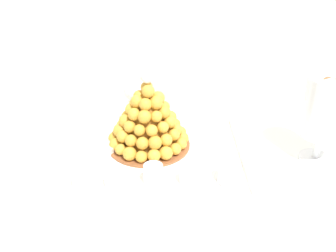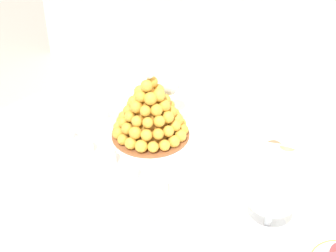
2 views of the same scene
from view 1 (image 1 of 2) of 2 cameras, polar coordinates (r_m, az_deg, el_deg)
name	(u,v)px [view 1 (image 1 of 2)]	position (r m, az deg, el deg)	size (l,w,h in m)	color
buffet_table	(206,198)	(1.28, 5.29, -9.99)	(1.41, 0.86, 0.74)	brown
serving_tray	(154,157)	(1.25, -1.96, -4.34)	(0.54, 0.44, 0.02)	white
croquembouche	(148,119)	(1.26, -2.79, 0.96)	(0.26, 0.26, 0.25)	brown
dessert_cup_left	(82,180)	(1.13, -11.93, -7.42)	(0.05, 0.05, 0.05)	silver
dessert_cup_mid_left	(116,180)	(1.12, -7.27, -7.45)	(0.06, 0.06, 0.05)	silver
dessert_cup_centre	(153,175)	(1.12, -2.06, -6.87)	(0.05, 0.05, 0.06)	silver
dessert_cup_mid_right	(190,177)	(1.12, 3.02, -7.07)	(0.05, 0.05, 0.05)	silver
dessert_cup_right	(228,174)	(1.14, 8.42, -6.57)	(0.06, 0.06, 0.06)	silver
creme_brulee_ramekin	(101,146)	(1.29, -9.30, -2.82)	(0.10, 0.10, 0.03)	white
macaron_goblet	(325,108)	(1.25, 21.07, 2.33)	(0.12, 0.12, 0.28)	white
wine_glass	(136,94)	(1.36, -4.43, 4.54)	(0.08, 0.08, 0.18)	silver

